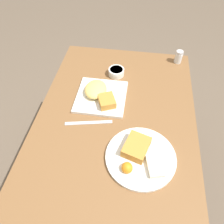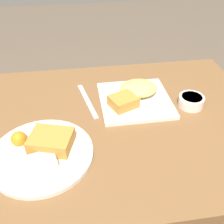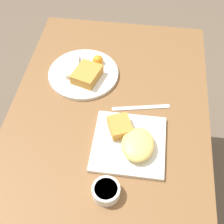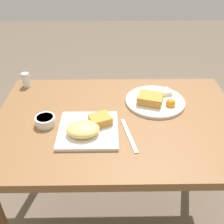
# 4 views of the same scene
# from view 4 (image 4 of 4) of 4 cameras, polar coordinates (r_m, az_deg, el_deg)

# --- Properties ---
(ground_plane) EXTENTS (8.00, 8.00, 0.00)m
(ground_plane) POSITION_cam_4_polar(r_m,az_deg,el_deg) (1.68, 1.03, -21.22)
(ground_plane) COLOR brown
(dining_table) EXTENTS (1.10, 0.74, 0.71)m
(dining_table) POSITION_cam_4_polar(r_m,az_deg,el_deg) (1.21, 1.34, -4.59)
(dining_table) COLOR brown
(dining_table) RESTS_ON ground_plane
(plate_square_near) EXTENTS (0.24, 0.24, 0.06)m
(plate_square_near) POSITION_cam_4_polar(r_m,az_deg,el_deg) (1.07, -5.26, -3.54)
(plate_square_near) COLOR white
(plate_square_near) RESTS_ON dining_table
(plate_oval_far) EXTENTS (0.28, 0.28, 0.05)m
(plate_oval_far) POSITION_cam_4_polar(r_m,az_deg,el_deg) (1.27, 9.31, 2.58)
(plate_oval_far) COLOR white
(plate_oval_far) RESTS_ON dining_table
(sauce_ramekin) EXTENTS (0.09, 0.09, 0.04)m
(sauce_ramekin) POSITION_cam_4_polar(r_m,az_deg,el_deg) (1.15, -14.31, -1.79)
(sauce_ramekin) COLOR white
(sauce_ramekin) RESTS_ON dining_table
(salt_shaker) EXTENTS (0.04, 0.04, 0.07)m
(salt_shaker) POSITION_cam_4_polar(r_m,az_deg,el_deg) (1.46, -18.18, 6.53)
(salt_shaker) COLOR white
(salt_shaker) RESTS_ON dining_table
(butter_knife) EXTENTS (0.06, 0.21, 0.00)m
(butter_knife) POSITION_cam_4_polar(r_m,az_deg,el_deg) (1.07, 3.69, -5.00)
(butter_knife) COLOR silver
(butter_knife) RESTS_ON dining_table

